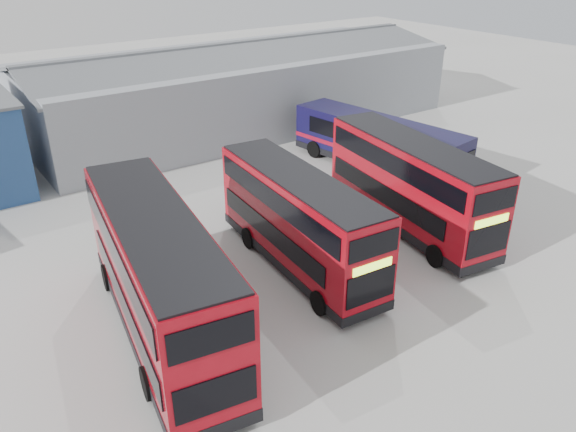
{
  "coord_description": "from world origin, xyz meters",
  "views": [
    {
      "loc": [
        -12.93,
        -15.43,
        12.46
      ],
      "look_at": [
        -0.86,
        1.52,
        2.1
      ],
      "focal_mm": 35.0,
      "sensor_mm": 36.0,
      "label": 1
    }
  ],
  "objects_px": {
    "single_decker_blue": "(377,145)",
    "maintenance_shed": "(240,87)",
    "double_decker_right": "(410,186)",
    "double_decker_left": "(159,278)",
    "double_decker_centre": "(299,222)"
  },
  "relations": [
    {
      "from": "double_decker_centre",
      "to": "double_decker_right",
      "type": "bearing_deg",
      "value": 3.63
    },
    {
      "from": "double_decker_right",
      "to": "single_decker_blue",
      "type": "bearing_deg",
      "value": 66.39
    },
    {
      "from": "double_decker_left",
      "to": "maintenance_shed",
      "type": "bearing_deg",
      "value": -118.24
    },
    {
      "from": "double_decker_left",
      "to": "double_decker_right",
      "type": "bearing_deg",
      "value": -167.21
    },
    {
      "from": "double_decker_right",
      "to": "double_decker_left",
      "type": "bearing_deg",
      "value": -167.49
    },
    {
      "from": "double_decker_centre",
      "to": "double_decker_right",
      "type": "distance_m",
      "value": 6.32
    },
    {
      "from": "double_decker_right",
      "to": "single_decker_blue",
      "type": "height_order",
      "value": "double_decker_right"
    },
    {
      "from": "single_decker_blue",
      "to": "maintenance_shed",
      "type": "bearing_deg",
      "value": -90.83
    },
    {
      "from": "maintenance_shed",
      "to": "double_decker_centre",
      "type": "relative_size",
      "value": 3.11
    },
    {
      "from": "double_decker_left",
      "to": "single_decker_blue",
      "type": "height_order",
      "value": "double_decker_left"
    },
    {
      "from": "double_decker_centre",
      "to": "maintenance_shed",
      "type": "bearing_deg",
      "value": 70.39
    },
    {
      "from": "double_decker_centre",
      "to": "double_decker_right",
      "type": "xyz_separation_m",
      "value": [
        6.32,
        -0.16,
        0.09
      ]
    },
    {
      "from": "maintenance_shed",
      "to": "single_decker_blue",
      "type": "bearing_deg",
      "value": -83.13
    },
    {
      "from": "maintenance_shed",
      "to": "double_decker_left",
      "type": "xyz_separation_m",
      "value": [
        -15.27,
        -20.1,
        -0.31
      ]
    },
    {
      "from": "double_decker_right",
      "to": "single_decker_blue",
      "type": "xyz_separation_m",
      "value": [
        4.0,
        6.32,
        -0.61
      ]
    }
  ]
}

